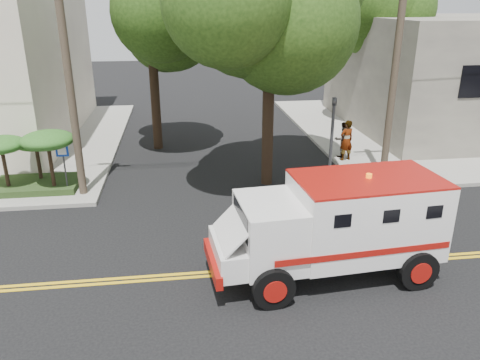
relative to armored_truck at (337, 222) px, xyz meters
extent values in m
plane|color=black|center=(-2.02, 0.42, -1.55)|extent=(100.00, 100.00, 0.00)
cube|color=gray|center=(11.48, 13.92, -1.47)|extent=(17.00, 17.00, 0.15)
cube|color=#655E56|center=(12.98, 14.42, 1.60)|extent=(14.00, 12.00, 6.00)
cylinder|color=#382D23|center=(-7.62, 6.42, 2.95)|extent=(0.28, 0.28, 9.00)
cylinder|color=#382D23|center=(4.28, 6.62, 2.95)|extent=(0.28, 0.28, 9.00)
cylinder|color=black|center=(-0.52, 6.92, 1.95)|extent=(0.44, 0.44, 7.00)
cylinder|color=black|center=(-5.02, 12.42, 1.25)|extent=(0.44, 0.44, 5.60)
sphere|color=#1A350E|center=(-5.02, 12.42, 4.05)|extent=(3.92, 3.92, 3.92)
sphere|color=#1A350E|center=(-4.18, 11.86, 4.47)|extent=(3.36, 3.36, 3.36)
cylinder|color=black|center=(6.48, 16.42, 1.43)|extent=(0.44, 0.44, 5.95)
sphere|color=#1A350E|center=(6.48, 16.42, 4.40)|extent=(4.20, 4.20, 4.20)
sphere|color=#1A350E|center=(7.38, 15.82, 4.85)|extent=(3.60, 3.60, 3.60)
cylinder|color=#3F3F42|center=(1.78, 6.02, 0.25)|extent=(0.12, 0.12, 3.60)
imported|color=#3F3F42|center=(1.78, 6.02, 1.60)|extent=(0.15, 0.18, 0.90)
cylinder|color=#3F3F42|center=(-8.22, 6.62, -0.55)|extent=(0.06, 0.06, 2.00)
cube|color=#0C33A5|center=(-8.22, 6.56, 0.25)|extent=(0.45, 0.03, 0.45)
cube|color=#1E3314|center=(-9.52, 7.22, -1.28)|extent=(3.20, 2.00, 0.24)
cylinder|color=black|center=(-10.42, 6.92, -0.40)|extent=(0.14, 0.14, 1.52)
ellipsoid|color=#255118|center=(-10.42, 6.92, 0.46)|extent=(1.73, 1.73, 0.60)
cylinder|color=black|center=(-9.42, 7.62, -0.48)|extent=(0.14, 0.14, 1.36)
ellipsoid|color=#255118|center=(-9.42, 7.62, 0.29)|extent=(1.55, 1.55, 0.54)
cylinder|color=black|center=(-8.72, 6.72, -0.32)|extent=(0.14, 0.14, 1.68)
ellipsoid|color=#255118|center=(-8.72, 6.72, 0.63)|extent=(1.91, 1.91, 0.66)
cube|color=silver|center=(0.77, 0.06, 0.12)|extent=(3.87, 2.47, 2.00)
cube|color=silver|center=(-1.79, -0.14, -0.07)|extent=(1.68, 2.21, 1.62)
cube|color=black|center=(-2.53, -0.20, 0.35)|extent=(0.19, 1.61, 0.67)
cube|color=silver|center=(-2.78, -0.22, -0.55)|extent=(1.00, 1.96, 0.67)
cube|color=maroon|center=(-3.25, -0.26, -0.79)|extent=(0.33, 2.05, 0.33)
cube|color=maroon|center=(0.77, 0.06, 1.14)|extent=(3.87, 2.47, 0.06)
cylinder|color=black|center=(-1.89, -1.22, -1.02)|extent=(1.07, 0.39, 1.05)
cylinder|color=black|center=(-2.06, 0.90, -1.02)|extent=(1.07, 0.39, 1.05)
cylinder|color=black|center=(1.90, -0.92, -1.02)|extent=(1.07, 0.39, 1.05)
cylinder|color=black|center=(1.73, 1.21, -1.02)|extent=(1.07, 0.39, 1.05)
imported|color=gray|center=(3.48, 8.92, -0.48)|extent=(0.77, 0.62, 1.84)
imported|color=gray|center=(3.48, 9.39, -0.58)|extent=(0.85, 0.69, 1.64)
camera|label=1|loc=(-3.92, -10.47, 5.34)|focal=35.00mm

